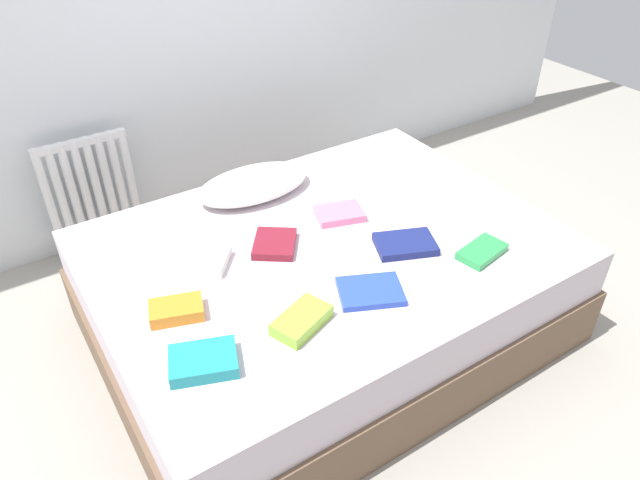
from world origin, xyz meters
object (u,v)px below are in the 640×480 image
at_px(textbook_blue, 370,291).
at_px(textbook_navy, 405,244).
at_px(textbook_lime, 302,320).
at_px(textbook_green, 482,251).
at_px(textbook_teal, 203,361).
at_px(pillow, 253,184).
at_px(textbook_orange, 177,310).
at_px(textbook_maroon, 275,244).
at_px(bed, 326,287).
at_px(textbook_white, 209,260).
at_px(radiator, 91,188).
at_px(textbook_pink, 339,214).

height_order(textbook_blue, textbook_navy, textbook_navy).
distance_m(textbook_lime, textbook_navy, 0.64).
height_order(textbook_green, textbook_teal, textbook_teal).
bearing_deg(pillow, textbook_blue, -88.57).
xyz_separation_m(textbook_teal, textbook_orange, (0.02, 0.29, 0.00)).
relative_size(pillow, textbook_orange, 2.95).
bearing_deg(textbook_maroon, bed, -76.76).
relative_size(textbook_lime, textbook_navy, 0.89).
bearing_deg(textbook_green, textbook_blue, 163.64).
distance_m(pillow, textbook_lime, 0.96).
bearing_deg(bed, textbook_lime, -133.29).
relative_size(pillow, textbook_maroon, 2.83).
relative_size(textbook_maroon, textbook_blue, 0.83).
bearing_deg(pillow, textbook_maroon, -106.91).
bearing_deg(textbook_maroon, textbook_orange, 145.14).
bearing_deg(textbook_lime, textbook_white, 83.58).
bearing_deg(textbook_green, textbook_orange, 153.38).
bearing_deg(pillow, textbook_green, -59.60).
xyz_separation_m(bed, pillow, (-0.07, 0.53, 0.30)).
bearing_deg(textbook_teal, radiator, 109.24).
distance_m(textbook_lime, textbook_pink, 0.73).
xyz_separation_m(bed, textbook_maroon, (-0.21, 0.09, 0.27)).
relative_size(bed, textbook_maroon, 9.89).
bearing_deg(textbook_white, pillow, -5.54).
bearing_deg(textbook_lime, pillow, 51.66).
relative_size(textbook_orange, textbook_maroon, 0.96).
bearing_deg(textbook_maroon, textbook_navy, -86.98).
bearing_deg(bed, textbook_green, -41.00).
bearing_deg(textbook_green, bed, 128.27).
bearing_deg(textbook_pink, bed, -123.24).
distance_m(textbook_teal, textbook_lime, 0.38).
xyz_separation_m(textbook_lime, textbook_maroon, (0.15, 0.47, -0.01)).
height_order(textbook_lime, textbook_maroon, textbook_lime).
distance_m(textbook_teal, textbook_orange, 0.29).
distance_m(bed, textbook_white, 0.58).
relative_size(textbook_green, textbook_orange, 1.11).
bearing_deg(pillow, textbook_navy, -66.35).
distance_m(textbook_green, textbook_teal, 1.23).
height_order(textbook_maroon, textbook_navy, same).
height_order(radiator, textbook_green, radiator).
height_order(textbook_orange, textbook_maroon, textbook_orange).
bearing_deg(textbook_navy, textbook_blue, -129.85).
bearing_deg(textbook_lime, textbook_teal, 157.62).
bearing_deg(textbook_white, textbook_navy, -74.31).
xyz_separation_m(bed, textbook_teal, (-0.74, -0.37, 0.28)).
bearing_deg(textbook_navy, textbook_white, 177.71).
distance_m(textbook_white, textbook_green, 1.14).
relative_size(textbook_pink, textbook_navy, 0.85).
bearing_deg(textbook_green, textbook_white, 139.66).
height_order(bed, textbook_white, textbook_white).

